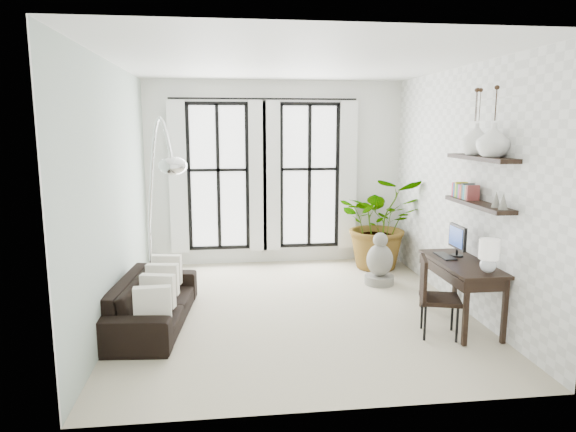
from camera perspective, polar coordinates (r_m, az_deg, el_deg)
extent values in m
plane|color=#BDB496|center=(6.98, 0.70, -10.34)|extent=(5.00, 5.00, 0.00)
plane|color=white|center=(6.59, 0.77, 16.74)|extent=(5.00, 5.00, 0.00)
plane|color=#A0B2A6|center=(6.68, -18.79, 2.37)|extent=(0.00, 5.00, 5.00)
plane|color=white|center=(7.25, 18.67, 2.93)|extent=(0.00, 5.00, 5.00)
plane|color=white|center=(9.07, -1.41, 4.75)|extent=(4.50, 0.00, 4.50)
cube|color=white|center=(9.00, -7.75, 4.30)|extent=(1.00, 0.02, 2.50)
cube|color=white|center=(8.93, -12.14, 4.13)|extent=(0.30, 0.04, 2.60)
cube|color=white|center=(8.92, -3.38, 4.32)|extent=(0.30, 0.04, 2.60)
cube|color=white|center=(9.12, 2.38, 4.46)|extent=(1.00, 0.02, 2.50)
cube|color=white|center=(8.93, -1.84, 4.35)|extent=(0.30, 0.04, 2.60)
cube|color=white|center=(9.16, 6.69, 4.42)|extent=(0.30, 0.04, 2.60)
cylinder|color=black|center=(8.90, -2.68, 12.89)|extent=(3.20, 0.03, 0.03)
cube|color=black|center=(6.53, 20.37, 1.22)|extent=(0.25, 1.30, 0.05)
cube|color=black|center=(6.47, 20.66, 6.04)|extent=(0.25, 1.30, 0.05)
cube|color=#DD3754|center=(7.00, 18.37, 2.84)|extent=(0.16, 0.04, 0.18)
cube|color=#3162AE|center=(6.96, 18.53, 2.79)|extent=(0.16, 0.04, 0.18)
cube|color=yellow|center=(6.92, 18.69, 2.74)|extent=(0.16, 0.04, 0.18)
cube|color=green|center=(6.88, 18.85, 2.70)|extent=(0.16, 0.04, 0.18)
cube|color=#A949AB|center=(6.84, 19.01, 2.65)|extent=(0.16, 0.04, 0.18)
cube|color=#F76637|center=(6.80, 19.18, 2.60)|extent=(0.16, 0.04, 0.18)
cube|color=#4D4D4D|center=(6.76, 19.35, 2.55)|extent=(0.16, 0.04, 0.18)
cube|color=teal|center=(6.72, 19.51, 2.50)|extent=(0.16, 0.03, 0.18)
cube|color=tan|center=(6.68, 19.68, 2.45)|extent=(0.16, 0.03, 0.18)
cube|color=brown|center=(6.64, 19.86, 2.40)|extent=(0.16, 0.03, 0.18)
cone|color=gray|center=(6.16, 22.13, 1.71)|extent=(0.10, 0.10, 0.18)
cone|color=gray|center=(6.03, 22.81, 1.51)|extent=(0.10, 0.10, 0.18)
imported|color=black|center=(6.61, -14.80, -9.15)|extent=(0.98, 2.09, 0.59)
cube|color=white|center=(5.87, -14.81, -9.48)|extent=(0.40, 0.12, 0.40)
cube|color=white|center=(6.31, -14.25, -8.08)|extent=(0.40, 0.12, 0.40)
cube|color=white|center=(6.75, -13.77, -6.87)|extent=(0.40, 0.12, 0.40)
cube|color=white|center=(7.20, -13.34, -5.80)|extent=(0.40, 0.12, 0.40)
imported|color=#2D7228|center=(8.92, 10.25, -0.73)|extent=(1.63, 1.47, 1.58)
cube|color=black|center=(6.60, 18.75, -5.00)|extent=(0.57, 1.35, 0.04)
cube|color=black|center=(6.61, 18.54, -5.79)|extent=(0.52, 1.29, 0.12)
cube|color=black|center=(6.08, 19.14, -10.18)|extent=(0.05, 0.05, 0.75)
cube|color=black|center=(6.29, 22.93, -9.75)|extent=(0.05, 0.05, 0.75)
cube|color=black|center=(7.16, 14.75, -6.91)|extent=(0.05, 0.05, 0.75)
cube|color=black|center=(7.34, 18.09, -6.67)|extent=(0.05, 0.05, 0.75)
cube|color=black|center=(6.79, 18.33, -2.23)|extent=(0.04, 0.42, 0.30)
cube|color=navy|center=(6.78, 18.14, -2.23)|extent=(0.00, 0.36, 0.24)
cube|color=black|center=(6.77, 17.03, -4.26)|extent=(0.15, 0.40, 0.02)
sphere|color=silver|center=(6.15, 21.34, -5.17)|extent=(0.18, 0.18, 0.18)
cylinder|color=white|center=(6.10, 21.45, -3.45)|extent=(0.22, 0.22, 0.22)
cube|color=black|center=(6.27, 16.52, -8.86)|extent=(0.55, 0.55, 0.05)
cube|color=black|center=(6.18, 14.82, -6.69)|extent=(0.16, 0.43, 0.49)
cylinder|color=black|center=(6.14, 15.54, -11.58)|extent=(0.03, 0.03, 0.41)
cylinder|color=black|center=(6.27, 18.57, -11.25)|extent=(0.03, 0.03, 0.41)
cylinder|color=black|center=(6.44, 14.33, -10.48)|extent=(0.03, 0.03, 0.41)
cylinder|color=black|center=(6.57, 17.24, -10.20)|extent=(0.03, 0.03, 0.41)
cylinder|color=silver|center=(7.34, -14.79, -9.22)|extent=(0.38, 0.38, 0.11)
cylinder|color=silver|center=(7.18, -14.97, -5.23)|extent=(0.04, 0.04, 1.06)
ellipsoid|color=silver|center=(6.29, -12.68, 5.47)|extent=(0.34, 0.34, 0.22)
cylinder|color=gray|center=(8.15, 10.09, -6.98)|extent=(0.45, 0.45, 0.14)
ellipsoid|color=gray|center=(8.07, 10.16, -4.83)|extent=(0.41, 0.41, 0.50)
sphere|color=gray|center=(7.99, 10.23, -2.63)|extent=(0.23, 0.23, 0.23)
imported|color=white|center=(6.24, 21.85, 7.84)|extent=(0.37, 0.37, 0.38)
imported|color=white|center=(6.60, 20.17, 8.01)|extent=(0.37, 0.37, 0.38)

